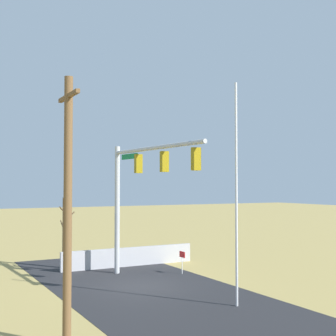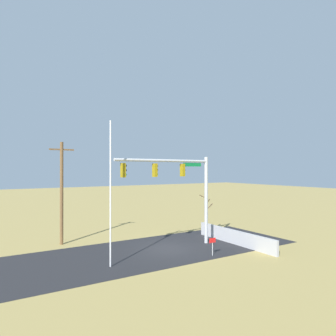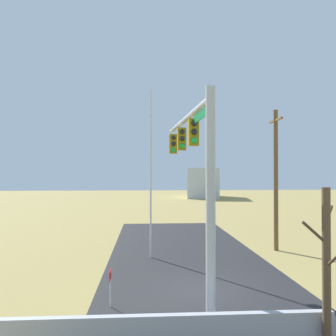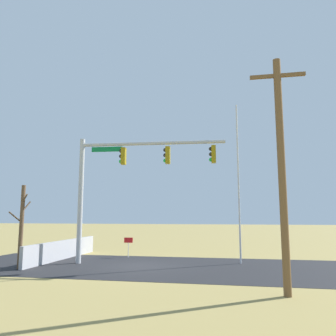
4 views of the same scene
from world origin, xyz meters
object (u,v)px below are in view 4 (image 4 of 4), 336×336
at_px(utility_pole, 282,168).
at_px(bare_tree, 21,225).
at_px(open_sign, 128,243).
at_px(flagpole, 238,182).
at_px(signal_mast, 124,172).

relative_size(utility_pole, bare_tree, 1.98).
xyz_separation_m(bare_tree, open_sign, (-3.86, -5.42, -1.22)).
relative_size(utility_pole, open_sign, 6.68).
bearing_deg(flagpole, utility_pole, 100.12).
bearing_deg(signal_mast, bare_tree, 29.96).
height_order(signal_mast, flagpole, flagpole).
bearing_deg(utility_pole, signal_mast, -37.65).
bearing_deg(bare_tree, utility_pole, 164.58).
bearing_deg(flagpole, signal_mast, 12.62).
height_order(flagpole, open_sign, flagpole).
distance_m(utility_pole, open_sign, 12.42).
bearing_deg(open_sign, signal_mast, 101.05).
relative_size(bare_tree, open_sign, 3.38).
xyz_separation_m(utility_pole, bare_tree, (12.03, -3.32, -2.12)).
height_order(utility_pole, bare_tree, utility_pole).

